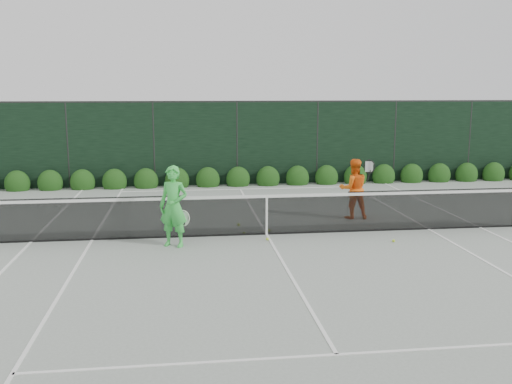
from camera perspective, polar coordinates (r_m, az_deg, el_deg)
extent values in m
plane|color=gray|center=(13.83, 1.07, -4.28)|extent=(80.00, 80.00, 0.00)
cube|color=black|center=(13.75, -16.53, -2.62)|extent=(4.40, 0.01, 1.02)
cube|color=black|center=(13.72, 1.08, -2.34)|extent=(4.00, 0.01, 0.96)
cube|color=black|center=(14.90, 17.28, -1.68)|extent=(4.40, 0.01, 1.02)
cube|color=white|center=(13.62, 1.08, -0.43)|extent=(12.80, 0.03, 0.07)
cube|color=black|center=(13.82, 1.07, -4.20)|extent=(12.80, 0.02, 0.04)
cube|color=white|center=(13.72, 1.08, -2.43)|extent=(0.05, 0.03, 0.91)
imported|color=green|center=(12.76, -8.24, -1.43)|extent=(0.78, 0.67, 1.82)
torus|color=silver|center=(12.92, -7.32, -2.62)|extent=(0.30, 0.05, 0.30)
cylinder|color=black|center=(12.97, -7.29, -3.65)|extent=(0.10, 0.03, 0.30)
imported|color=orange|center=(15.63, 9.73, 0.32)|extent=(0.80, 0.63, 1.63)
torus|color=black|center=(15.45, 11.26, 2.51)|extent=(0.28, 0.17, 0.30)
cylinder|color=black|center=(15.49, 11.23, 1.63)|extent=(0.10, 0.03, 0.30)
cube|color=white|center=(14.13, -21.59, -4.67)|extent=(0.06, 23.77, 0.01)
cube|color=white|center=(15.58, 21.49, -3.32)|extent=(0.06, 23.77, 0.01)
cube|color=white|center=(13.86, -16.08, -4.63)|extent=(0.06, 23.77, 0.01)
cube|color=white|center=(14.97, 16.88, -3.57)|extent=(0.06, 23.77, 0.01)
cube|color=white|center=(25.44, -2.83, 2.41)|extent=(11.03, 0.06, 0.01)
cube|color=white|center=(20.04, -1.59, 0.29)|extent=(8.23, 0.06, 0.01)
cube|color=white|center=(7.91, 8.09, -15.80)|extent=(8.23, 0.06, 0.01)
cube|color=white|center=(13.83, 1.07, -4.26)|extent=(0.06, 12.80, 0.01)
cube|color=black|center=(20.93, -1.91, 4.84)|extent=(32.00, 0.06, 3.00)
cube|color=#262826|center=(20.84, -1.94, 9.03)|extent=(32.00, 0.06, 0.06)
cylinder|color=#262826|center=(21.22, -18.31, 4.41)|extent=(0.08, 0.08, 3.00)
cylinder|color=#262826|center=(20.86, -10.17, 4.67)|extent=(0.08, 0.08, 3.00)
cylinder|color=#262826|center=(20.93, -1.91, 4.84)|extent=(0.08, 0.08, 3.00)
cylinder|color=#262826|center=(21.42, 6.13, 4.91)|extent=(0.08, 0.08, 3.00)
cylinder|color=#262826|center=(22.30, 13.68, 4.89)|extent=(0.08, 0.08, 3.00)
cylinder|color=#262826|center=(23.54, 20.54, 4.80)|extent=(0.08, 0.08, 3.00)
ellipsoid|color=#183B10|center=(21.43, -22.76, 0.77)|extent=(0.86, 0.65, 0.94)
ellipsoid|color=#183B10|center=(21.16, -19.89, 0.84)|extent=(0.86, 0.65, 0.94)
ellipsoid|color=#183B10|center=(20.95, -16.95, 0.92)|extent=(0.86, 0.65, 0.94)
ellipsoid|color=#183B10|center=(20.79, -13.96, 0.99)|extent=(0.86, 0.65, 0.94)
ellipsoid|color=#183B10|center=(20.69, -10.94, 1.07)|extent=(0.86, 0.65, 0.94)
ellipsoid|color=#183B10|center=(20.65, -7.89, 1.14)|extent=(0.86, 0.65, 0.94)
ellipsoid|color=#183B10|center=(20.66, -4.84, 1.21)|extent=(0.86, 0.65, 0.94)
ellipsoid|color=#183B10|center=(20.74, -1.80, 1.27)|extent=(0.86, 0.65, 0.94)
ellipsoid|color=#183B10|center=(20.87, 1.21, 1.33)|extent=(0.86, 0.65, 0.94)
ellipsoid|color=#183B10|center=(21.06, 4.17, 1.39)|extent=(0.86, 0.65, 0.94)
ellipsoid|color=#183B10|center=(21.31, 7.07, 1.44)|extent=(0.86, 0.65, 0.94)
ellipsoid|color=#183B10|center=(21.60, 9.90, 1.48)|extent=(0.86, 0.65, 0.94)
ellipsoid|color=#183B10|center=(21.95, 12.64, 1.53)|extent=(0.86, 0.65, 0.94)
ellipsoid|color=#183B10|center=(22.35, 15.30, 1.56)|extent=(0.86, 0.65, 0.94)
ellipsoid|color=#183B10|center=(22.79, 17.85, 1.59)|extent=(0.86, 0.65, 0.94)
ellipsoid|color=#183B10|center=(23.28, 20.31, 1.62)|extent=(0.86, 0.65, 0.94)
ellipsoid|color=#183B10|center=(23.81, 22.66, 1.65)|extent=(0.86, 0.65, 0.94)
sphere|color=#C4E633|center=(14.10, 1.32, -3.86)|extent=(0.07, 0.07, 0.07)
sphere|color=#C4E633|center=(14.70, -1.74, -3.26)|extent=(0.07, 0.07, 0.07)
sphere|color=#C4E633|center=(13.84, -1.20, -4.12)|extent=(0.07, 0.07, 0.07)
sphere|color=#C4E633|center=(13.30, 1.15, -4.72)|extent=(0.07, 0.07, 0.07)
sphere|color=#C4E633|center=(13.52, 13.59, -4.76)|extent=(0.07, 0.07, 0.07)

